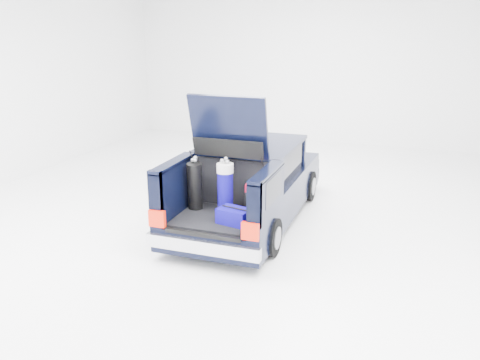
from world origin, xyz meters
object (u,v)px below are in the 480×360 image
at_px(red_suitcase, 255,200).
at_px(black_golf_bag, 195,186).
at_px(blue_golf_bag, 225,187).
at_px(car, 251,184).
at_px(blue_duffel, 234,216).

distance_m(red_suitcase, black_golf_bag, 1.02).
distance_m(black_golf_bag, blue_golf_bag, 0.51).
distance_m(car, blue_duffel, 1.80).
bearing_deg(blue_duffel, blue_golf_bag, 138.12).
distance_m(car, blue_golf_bag, 1.37).
bearing_deg(car, blue_duffel, -79.77).
xyz_separation_m(car, blue_golf_bag, (0.00, -1.32, 0.34)).
bearing_deg(black_golf_bag, blue_golf_bag, -8.25).
relative_size(red_suitcase, blue_duffel, 0.95).
xyz_separation_m(red_suitcase, black_golf_bag, (-1.00, -0.09, 0.15)).
height_order(car, red_suitcase, car).
bearing_deg(car, black_golf_bag, -109.81).
bearing_deg(red_suitcase, blue_golf_bag, 172.70).
xyz_separation_m(black_golf_bag, blue_golf_bag, (0.50, 0.06, 0.01)).
xyz_separation_m(black_golf_bag, blue_duffel, (0.82, -0.38, -0.28)).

